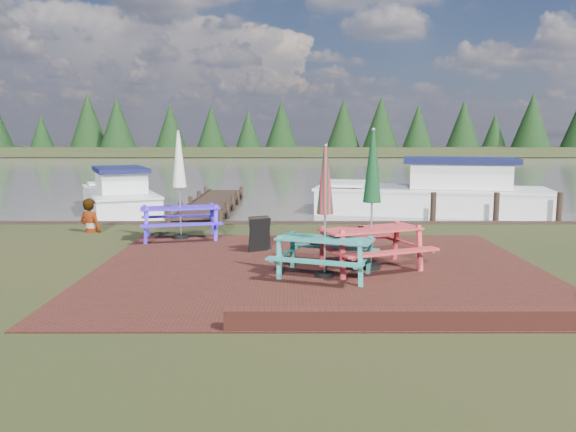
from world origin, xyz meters
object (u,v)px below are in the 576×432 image
(picnic_table_red, at_px, (371,222))
(jetty, at_px, (213,203))
(picnic_table_blue, at_px, (180,202))
(boat_near, at_px, (435,196))
(person, at_px, (89,199))
(boat_jetty, at_px, (119,197))
(chalkboard, at_px, (260,234))
(picnic_table_teal, at_px, (325,232))

(picnic_table_red, relative_size, jetty, 0.31)
(picnic_table_blue, distance_m, jetty, 7.03)
(boat_near, bearing_deg, person, 127.46)
(boat_near, distance_m, person, 12.13)
(picnic_table_blue, xyz_separation_m, boat_jetty, (-3.63, 6.81, -0.61))
(picnic_table_red, relative_size, person, 1.49)
(boat_near, bearing_deg, jetty, 97.07)
(picnic_table_blue, bearing_deg, jetty, 77.38)
(picnic_table_red, distance_m, chalkboard, 2.98)
(chalkboard, xyz_separation_m, boat_jetty, (-5.77, 8.40, -0.05))
(picnic_table_teal, distance_m, person, 8.01)
(boat_near, relative_size, person, 4.69)
(picnic_table_teal, distance_m, boat_near, 11.24)
(picnic_table_teal, xyz_separation_m, boat_near, (4.77, 10.17, -0.40))
(chalkboard, height_order, boat_jetty, boat_jetty)
(jetty, relative_size, boat_jetty, 1.33)
(picnic_table_blue, bearing_deg, boat_near, 23.44)
(picnic_table_blue, height_order, chalkboard, picnic_table_blue)
(picnic_table_blue, xyz_separation_m, boat_near, (8.25, 6.19, -0.50))
(jetty, bearing_deg, picnic_table_blue, -89.20)
(jetty, bearing_deg, boat_near, -5.40)
(picnic_table_red, distance_m, picnic_table_blue, 5.58)
(picnic_table_teal, bearing_deg, picnic_table_red, 52.64)
(jetty, relative_size, boat_near, 1.03)
(picnic_table_red, bearing_deg, boat_jetty, 105.68)
(jetty, relative_size, person, 4.83)
(picnic_table_blue, distance_m, chalkboard, 2.72)
(picnic_table_teal, bearing_deg, person, 161.00)
(picnic_table_teal, distance_m, picnic_table_red, 1.16)
(boat_near, xyz_separation_m, person, (-10.98, -5.12, 0.46))
(picnic_table_red, xyz_separation_m, picnic_table_blue, (-4.46, 3.36, -0.01))
(picnic_table_red, xyz_separation_m, boat_jetty, (-8.09, 10.17, -0.62))
(boat_jetty, bearing_deg, person, -104.58)
(picnic_table_blue, relative_size, boat_jetty, 0.41)
(picnic_table_teal, relative_size, person, 1.33)
(picnic_table_blue, relative_size, person, 1.48)
(picnic_table_blue, height_order, boat_near, picnic_table_blue)
(chalkboard, xyz_separation_m, jetty, (-2.23, 8.57, -0.30))
(chalkboard, xyz_separation_m, person, (-4.86, 2.66, 0.52))
(picnic_table_blue, height_order, jetty, picnic_table_blue)
(jetty, height_order, boat_near, boat_near)
(picnic_table_red, xyz_separation_m, person, (-7.19, 4.43, -0.04))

